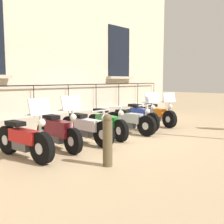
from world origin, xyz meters
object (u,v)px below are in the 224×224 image
Objects in this scene: motorcycle_red at (24,140)px; motorcycle_green at (107,124)px; bollard at (108,140)px; motorcycle_orange at (156,114)px; motorcycle_white at (86,128)px; motorcycle_blue at (141,116)px; motorcycle_maroon at (58,132)px; motorcycle_silver at (130,121)px.

motorcycle_green is at bearing 92.56° from motorcycle_red.
motorcycle_red is 1.95m from bollard.
motorcycle_orange is at bearing 111.11° from bollard.
motorcycle_green is 1.92× the size of bollard.
motorcycle_red is 1.94m from motorcycle_white.
motorcycle_red is 1.84× the size of bollard.
motorcycle_orange is at bearing 91.81° from motorcycle_blue.
motorcycle_maroon is 0.95× the size of motorcycle_silver.
motorcycle_maroon is 1.02× the size of motorcycle_blue.
motorcycle_maroon is at bearing -89.00° from motorcycle_blue.
motorcycle_maroon is 3.76m from motorcycle_blue.
motorcycle_maroon is 4.87m from motorcycle_orange.
motorcycle_red is at bearing -88.11° from motorcycle_orange.
motorcycle_orange is 5.46m from bollard.
motorcycle_maroon is at bearing -94.31° from motorcycle_white.
motorcycle_green is 1.08× the size of motorcycle_blue.
motorcycle_white is 1.01× the size of motorcycle_silver.
bollard reaches higher than motorcycle_silver.
motorcycle_blue reaches higher than motorcycle_silver.
motorcycle_orange is (-0.04, 1.11, -0.05)m from motorcycle_blue.
motorcycle_maroon is at bearing -92.06° from motorcycle_silver.
motorcycle_white is 2.12m from bollard.
bollard is (1.90, -2.10, 0.12)m from motorcycle_green.
motorcycle_maroon reaches higher than motorcycle_orange.
motorcycle_maroon is 0.93× the size of motorcycle_orange.
motorcycle_red is at bearing -89.23° from motorcycle_white.
motorcycle_white is 1.95× the size of bollard.
motorcycle_silver is at bearing 87.94° from motorcycle_maroon.
motorcycle_red reaches higher than motorcycle_orange.
motorcycle_silver is at bearing 119.64° from bollard.
motorcycle_white is 1.09× the size of motorcycle_blue.
motorcycle_blue is (-0.03, 1.88, 0.05)m from motorcycle_green.
motorcycle_red is 4.80m from motorcycle_blue.
motorcycle_maroon is 2.88m from motorcycle_silver.
motorcycle_green is 1.88m from motorcycle_blue.
motorcycle_maroon is 0.93× the size of motorcycle_white.
motorcycle_silver is at bearing 89.87° from motorcycle_red.
motorcycle_white is at bearing 147.93° from bollard.
motorcycle_green is at bearing 91.10° from motorcycle_maroon.
motorcycle_maroon reaches higher than bollard.
motorcycle_maroon reaches higher than motorcycle_red.
motorcycle_orange is (-0.20, 2.00, 0.02)m from motorcycle_silver.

